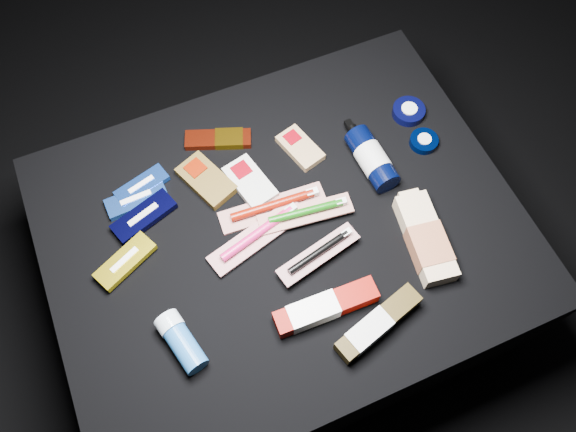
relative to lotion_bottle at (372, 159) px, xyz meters
name	(u,v)px	position (x,y,z in m)	size (l,w,h in m)	color
ground	(284,289)	(-0.24, -0.06, -0.43)	(3.00, 3.00, 0.00)	black
cloth_table	(284,262)	(-0.24, -0.06, -0.23)	(0.98, 0.78, 0.40)	black
luna_bar_0	(137,199)	(-0.50, 0.12, -0.02)	(0.13, 0.05, 0.02)	blue
luna_bar_1	(142,186)	(-0.48, 0.14, -0.02)	(0.12, 0.07, 0.02)	#1C4CB6
luna_bar_2	(144,216)	(-0.50, 0.07, -0.02)	(0.15, 0.09, 0.02)	black
luna_bar_3	(125,261)	(-0.56, -0.01, -0.01)	(0.14, 0.10, 0.02)	yellow
clif_bar_0	(205,179)	(-0.35, 0.11, -0.02)	(0.11, 0.15, 0.02)	#543F16
clif_bar_1	(249,181)	(-0.26, 0.06, -0.02)	(0.09, 0.14, 0.02)	silver
clif_bar_2	(299,146)	(-0.13, 0.10, -0.02)	(0.08, 0.12, 0.02)	tan
power_bar	(222,139)	(-0.28, 0.19, -0.02)	(0.15, 0.10, 0.02)	maroon
lotion_bottle	(372,159)	(0.00, 0.00, 0.00)	(0.06, 0.19, 0.06)	black
cream_tin_upper	(409,111)	(0.14, 0.09, -0.02)	(0.07, 0.07, 0.02)	black
cream_tin_lower	(424,141)	(0.14, 0.01, -0.02)	(0.06, 0.06, 0.02)	black
bodywash_bottle	(426,240)	(0.02, -0.21, -0.01)	(0.10, 0.21, 0.04)	beige
deodorant_stick	(181,341)	(-0.51, -0.21, -0.01)	(0.07, 0.13, 0.05)	#1E5BA0
toothbrush_pack_0	(274,206)	(-0.24, -0.01, -0.02)	(0.23, 0.07, 0.03)	beige
toothbrush_pack_1	(259,234)	(-0.29, -0.06, -0.01)	(0.23, 0.11, 0.03)	silver
toothbrush_pack_2	(307,212)	(-0.18, -0.06, -0.01)	(0.20, 0.07, 0.02)	beige
toothbrush_pack_3	(319,253)	(-0.20, -0.15, 0.00)	(0.19, 0.08, 0.02)	beige
toothpaste_carton_red	(321,309)	(-0.24, -0.26, -0.01)	(0.21, 0.05, 0.04)	#7F0700
toothpaste_carton_green	(375,326)	(-0.16, -0.33, -0.01)	(0.19, 0.09, 0.04)	#32260A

